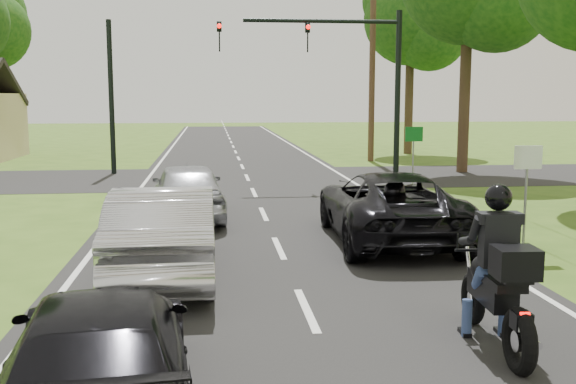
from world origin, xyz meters
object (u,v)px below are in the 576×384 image
object	(u,v)px
dark_car_behind	(100,352)
traffic_signal	(346,65)
silver_suv	(188,190)
motorcycle_rider	(498,284)
dark_suv	(389,206)
sign_green	(414,144)
sign_white	(527,173)
utility_pole_far	(372,52)
silver_sedan	(164,232)

from	to	relation	value
dark_car_behind	traffic_signal	distance (m)	18.21
silver_suv	traffic_signal	world-z (taller)	traffic_signal
motorcycle_rider	dark_car_behind	bearing A→B (deg)	-160.87
motorcycle_rider	dark_suv	bearing A→B (deg)	91.12
traffic_signal	sign_green	bearing A→B (deg)	-62.62
motorcycle_rider	dark_suv	size ratio (longest dim) A/B	0.44
silver_suv	dark_car_behind	bearing A→B (deg)	82.65
sign_green	sign_white	bearing A→B (deg)	-91.43
dark_car_behind	sign_white	world-z (taller)	sign_white
utility_pole_far	sign_white	xyz separation A→B (m)	(-1.50, -19.02, -3.49)
dark_car_behind	utility_pole_far	world-z (taller)	utility_pole_far
traffic_signal	utility_pole_far	size ratio (longest dim) A/B	0.64
sign_green	dark_car_behind	bearing A→B (deg)	-117.75
silver_sedan	traffic_signal	distance (m)	13.56
silver_suv	utility_pole_far	distance (m)	17.18
silver_sedan	utility_pole_far	bearing A→B (deg)	-113.61
dark_car_behind	sign_green	xyz separation A→B (m)	(7.32, 13.91, 0.97)
motorcycle_rider	silver_sedan	xyz separation A→B (m)	(-4.24, 3.75, -0.01)
dark_car_behind	sign_green	bearing A→B (deg)	-123.68
silver_suv	utility_pole_far	xyz separation A→B (m)	(8.13, 14.50, 4.35)
motorcycle_rider	sign_green	size ratio (longest dim) A/B	1.12
silver_suv	sign_green	bearing A→B (deg)	-157.66
silver_sedan	utility_pole_far	world-z (taller)	utility_pole_far
silver_sedan	traffic_signal	world-z (taller)	traffic_signal
silver_sedan	silver_suv	xyz separation A→B (m)	(0.21, 5.44, -0.05)
utility_pole_far	dark_car_behind	bearing A→B (deg)	-109.07
motorcycle_rider	sign_white	size ratio (longest dim) A/B	1.12
motorcycle_rider	silver_suv	bearing A→B (deg)	117.53
traffic_signal	sign_white	world-z (taller)	traffic_signal
dark_car_behind	sign_white	distance (m)	9.30
sign_white	sign_green	bearing A→B (deg)	88.57
traffic_signal	utility_pole_far	world-z (taller)	utility_pole_far
silver_sedan	traffic_signal	bearing A→B (deg)	-115.57
dark_car_behind	sign_white	bearing A→B (deg)	-146.24
motorcycle_rider	sign_white	bearing A→B (deg)	64.80
dark_car_behind	utility_pole_far	size ratio (longest dim) A/B	0.42
utility_pole_far	sign_green	size ratio (longest dim) A/B	4.71
dark_suv	sign_green	bearing A→B (deg)	-109.05
silver_suv	motorcycle_rider	bearing A→B (deg)	108.95
dark_car_behind	utility_pole_far	xyz separation A→B (m)	(8.62, 24.93, 4.46)
silver_suv	sign_white	distance (m)	8.07
sign_green	utility_pole_far	bearing A→B (deg)	83.27
traffic_signal	sign_green	xyz separation A→B (m)	(1.56, -3.02, -2.54)
motorcycle_rider	traffic_signal	size ratio (longest dim) A/B	0.37
silver_sedan	sign_white	distance (m)	6.95
traffic_signal	utility_pole_far	distance (m)	8.55
sign_white	dark_suv	bearing A→B (deg)	147.05
motorcycle_rider	dark_car_behind	size ratio (longest dim) A/B	0.56
dark_suv	utility_pole_far	bearing A→B (deg)	-100.24
silver_suv	dark_suv	bearing A→B (deg)	140.34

